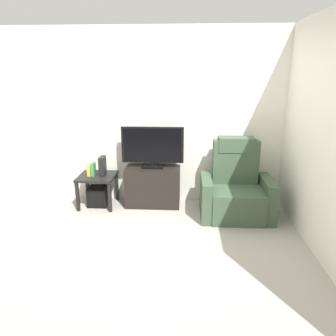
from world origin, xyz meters
The scene contains 11 objects.
ground_plane centered at (0.00, 0.00, 0.00)m, with size 6.40×6.40×0.00m, color #9E998E.
wall_back centered at (0.00, 1.13, 1.30)m, with size 6.40×0.06×2.60m, color silver.
wall_side centered at (1.88, 0.00, 1.30)m, with size 0.06×4.48×2.60m, color silver.
tv_stand centered at (-0.09, 0.86, 0.30)m, with size 0.81×0.41×0.59m.
television centered at (-0.09, 0.88, 0.91)m, with size 0.92×0.20×0.61m.
recliner_armchair centered at (1.11, 0.58, 0.37)m, with size 0.98×0.78×1.08m.
side_table centered at (-0.93, 0.80, 0.40)m, with size 0.54×0.54×0.48m.
subwoofer_box centered at (-0.93, 0.80, 0.14)m, with size 0.29×0.29×0.29m, color black.
book_leftmost centered at (-1.03, 0.78, 0.57)m, with size 0.05×0.12×0.18m, color gold.
book_middle centered at (-0.97, 0.78, 0.58)m, with size 0.05×0.11×0.20m, color #388C4C.
game_console centered at (-0.84, 0.81, 0.62)m, with size 0.07×0.20×0.29m, color black.
Camera 1 is at (0.40, -3.63, 1.94)m, focal length 33.74 mm.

